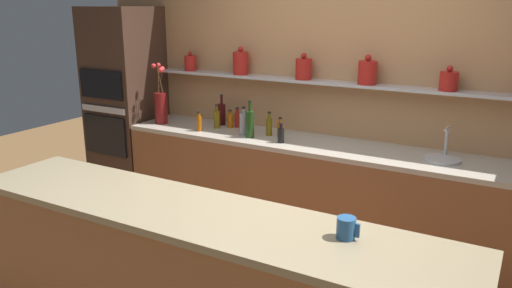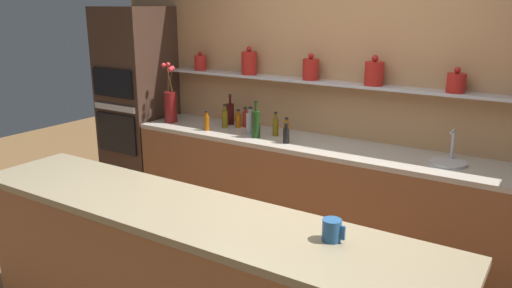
% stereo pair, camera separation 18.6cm
% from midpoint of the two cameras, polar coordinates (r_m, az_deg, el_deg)
% --- Properties ---
extents(back_wall_unit, '(5.20, 0.28, 2.60)m').
position_cam_midpoint_polar(back_wall_unit, '(4.47, 8.94, 5.76)').
color(back_wall_unit, tan).
rests_on(back_wall_unit, ground_plane).
extents(back_counter_unit, '(3.75, 0.62, 0.92)m').
position_cam_midpoint_polar(back_counter_unit, '(4.39, 6.16, -5.77)').
color(back_counter_unit, brown).
rests_on(back_counter_unit, ground_plane).
extents(oven_tower, '(0.65, 0.64, 2.04)m').
position_cam_midpoint_polar(oven_tower, '(5.46, -15.59, 4.12)').
color(oven_tower, '#3D281E').
rests_on(oven_tower, ground_plane).
extents(flower_vase, '(0.15, 0.15, 0.60)m').
position_cam_midpoint_polar(flower_vase, '(5.03, -11.87, 4.42)').
color(flower_vase, maroon).
rests_on(flower_vase, back_counter_unit).
extents(sink_fixture, '(0.27, 0.27, 0.25)m').
position_cam_midpoint_polar(sink_fixture, '(3.99, 19.33, -1.45)').
color(sink_fixture, '#B7B7BC').
rests_on(sink_fixture, back_counter_unit).
extents(bottle_sauce_0, '(0.05, 0.05, 0.19)m').
position_cam_midpoint_polar(bottle_sauce_0, '(4.67, -7.65, 2.42)').
color(bottle_sauce_0, '#9E4C0A').
rests_on(bottle_sauce_0, back_counter_unit).
extents(bottle_oil_1, '(0.05, 0.05, 0.22)m').
position_cam_midpoint_polar(bottle_oil_1, '(4.47, 0.32, 2.06)').
color(bottle_oil_1, brown).
rests_on(bottle_oil_1, back_counter_unit).
extents(bottle_wine_2, '(0.07, 0.07, 0.30)m').
position_cam_midpoint_polar(bottle_wine_2, '(4.89, -5.02, 3.47)').
color(bottle_wine_2, '#380C0C').
rests_on(bottle_wine_2, back_counter_unit).
extents(bottle_oil_3, '(0.06, 0.06, 0.23)m').
position_cam_midpoint_polar(bottle_oil_3, '(4.76, -5.61, 2.88)').
color(bottle_oil_3, brown).
rests_on(bottle_oil_3, back_counter_unit).
extents(bottle_sauce_4, '(0.06, 0.06, 0.17)m').
position_cam_midpoint_polar(bottle_sauce_4, '(4.78, -4.07, 2.70)').
color(bottle_sauce_4, '#9E4C0A').
rests_on(bottle_sauce_4, back_counter_unit).
extents(bottle_sauce_5, '(0.05, 0.05, 0.19)m').
position_cam_midpoint_polar(bottle_sauce_5, '(4.79, -3.26, 2.87)').
color(bottle_sauce_5, maroon).
rests_on(bottle_sauce_5, back_counter_unit).
extents(bottle_sauce_6, '(0.05, 0.05, 0.18)m').
position_cam_midpoint_polar(bottle_sauce_6, '(4.43, 1.58, 1.76)').
color(bottle_sauce_6, '#9E4C0A').
rests_on(bottle_sauce_6, back_counter_unit).
extents(bottle_spirit_7, '(0.07, 0.07, 0.25)m').
position_cam_midpoint_polar(bottle_spirit_7, '(4.50, -2.61, 2.37)').
color(bottle_spirit_7, gray).
rests_on(bottle_spirit_7, back_counter_unit).
extents(bottle_sauce_8, '(0.06, 0.06, 0.19)m').
position_cam_midpoint_polar(bottle_sauce_8, '(4.64, -1.91, 2.42)').
color(bottle_sauce_8, '#9E4C0A').
rests_on(bottle_sauce_8, back_counter_unit).
extents(bottle_wine_9, '(0.08, 0.08, 0.33)m').
position_cam_midpoint_polar(bottle_wine_9, '(4.40, -1.92, 2.33)').
color(bottle_wine_9, '#193814').
rests_on(bottle_wine_9, back_counter_unit).
extents(bottle_sauce_10, '(0.05, 0.05, 0.17)m').
position_cam_midpoint_polar(bottle_sauce_10, '(4.24, 1.62, 1.08)').
color(bottle_sauce_10, black).
rests_on(bottle_sauce_10, back_counter_unit).
extents(coffee_mug, '(0.11, 0.09, 0.10)m').
position_cam_midpoint_polar(coffee_mug, '(2.33, 8.02, -9.52)').
color(coffee_mug, '#235184').
rests_on(coffee_mug, island_counter).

